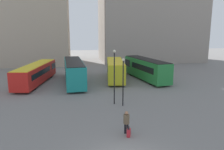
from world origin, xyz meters
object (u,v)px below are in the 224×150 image
(traveler, at_px, (126,120))
(bus_0, at_px, (36,73))
(lamp_post_0, at_px, (123,78))
(lamp_post_1, at_px, (114,73))
(bus_1, at_px, (74,71))
(suitcase, at_px, (129,133))
(bus_3, at_px, (146,68))
(bus_2, at_px, (115,69))

(traveler, bearing_deg, bus_0, 49.52)
(bus_0, distance_m, lamp_post_0, 15.97)
(traveler, relative_size, lamp_post_1, 0.31)
(bus_1, distance_m, suitcase, 18.26)
(suitcase, bearing_deg, traveler, 28.94)
(lamp_post_1, bearing_deg, bus_3, 57.97)
(lamp_post_0, bearing_deg, traveler, -99.87)
(bus_2, xyz_separation_m, bus_3, (4.82, -0.35, 0.10))
(bus_0, height_order, lamp_post_0, lamp_post_0)
(traveler, xyz_separation_m, lamp_post_1, (0.29, 6.77, 2.30))
(bus_1, xyz_separation_m, traveler, (3.86, -17.26, -0.76))
(bus_1, relative_size, suitcase, 14.61)
(bus_0, distance_m, lamp_post_1, 14.97)
(bus_2, relative_size, lamp_post_1, 1.77)
(bus_2, xyz_separation_m, lamp_post_0, (-1.44, -12.30, 1.26))
(bus_0, height_order, traveler, bus_0)
(traveler, relative_size, suitcase, 2.06)
(bus_3, bearing_deg, lamp_post_0, 143.36)
(bus_0, height_order, bus_3, bus_3)
(bus_3, bearing_deg, suitcase, 149.61)
(bus_0, bearing_deg, bus_1, -89.39)
(bus_1, bearing_deg, bus_0, 77.64)
(bus_0, bearing_deg, traveler, -143.24)
(bus_0, bearing_deg, suitcase, -143.74)
(bus_0, relative_size, suitcase, 15.07)
(suitcase, xyz_separation_m, lamp_post_0, (0.99, 6.56, 2.63))
(bus_1, relative_size, lamp_post_1, 2.18)
(bus_1, height_order, lamp_post_0, lamp_post_0)
(bus_3, distance_m, traveler, 19.43)
(bus_1, bearing_deg, suitcase, -170.94)
(bus_3, bearing_deg, traveler, 148.89)
(bus_3, height_order, lamp_post_0, lamp_post_0)
(bus_1, xyz_separation_m, bus_3, (11.18, 0.73, -0.03))
(traveler, xyz_separation_m, lamp_post_0, (1.05, 6.04, 1.89))
(lamp_post_1, bearing_deg, lamp_post_0, -43.97)
(bus_0, relative_size, lamp_post_1, 2.25)
(lamp_post_0, bearing_deg, bus_1, 113.67)
(traveler, bearing_deg, bus_1, 34.96)
(bus_3, bearing_deg, lamp_post_1, 138.98)
(suitcase, bearing_deg, bus_2, 14.98)
(traveler, bearing_deg, suitcase, -151.06)
(bus_3, height_order, suitcase, bus_3)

